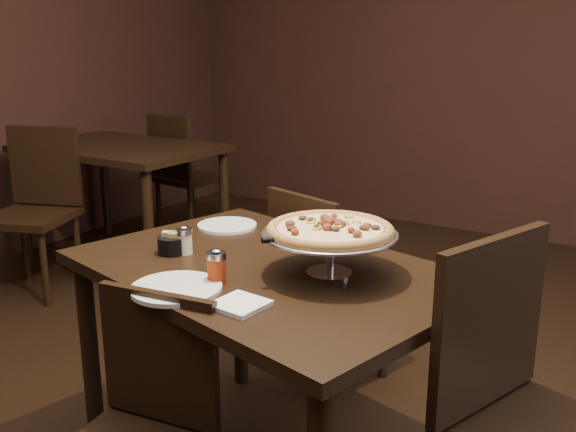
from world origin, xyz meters
The scene contains 16 objects.
room centered at (0.06, 0.03, 1.40)m, with size 6.04×7.04×2.84m.
dining_table centered at (-0.04, 0.06, 0.69)m, with size 1.44×1.12×0.80m.
background_table centered at (-2.20, 1.48, 0.72)m, with size 1.32×0.88×0.82m.
pizza_stand centered at (0.17, 0.10, 0.94)m, with size 0.43×0.43×0.18m.
parmesan_shaker centered at (-0.35, 0.01, 0.84)m, with size 0.06×0.06×0.10m.
pepper_flake_shaker centered at (-0.09, -0.15, 0.85)m, with size 0.06×0.06×0.11m.
packet_caddy centered at (-0.39, -0.01, 0.83)m, with size 0.10×0.10×0.08m.
napkin_stack centered at (0.08, -0.26, 0.80)m, with size 0.13×0.13×0.01m, color white.
plate_left centered at (-0.43, 0.35, 0.80)m, with size 0.23×0.23×0.01m, color white.
plate_near centered at (-0.15, -0.26, 0.80)m, with size 0.27×0.27×0.01m, color white.
serving_spatula centered at (0.08, -0.05, 0.93)m, with size 0.15×0.15×0.02m.
chair_far centered at (-0.21, 0.74, 0.49)m, with size 0.52×0.52×0.89m.
chair_near centered at (-0.13, -0.46, 0.45)m, with size 0.43×0.43×0.82m.
chair_side centered at (0.80, 0.04, 0.55)m, with size 0.60×0.60×1.00m.
bg_chair_far centered at (-2.22, 2.14, 0.53)m, with size 0.50×0.50×0.97m.
bg_chair_near centered at (-2.26, 0.83, 0.55)m, with size 0.60×0.60×1.00m.
Camera 1 is at (1.06, -1.59, 1.50)m, focal length 40.00 mm.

